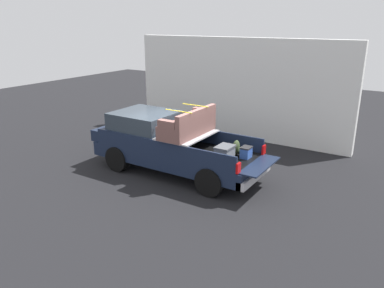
% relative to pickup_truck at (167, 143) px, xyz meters
% --- Properties ---
extents(ground_plane, '(40.00, 40.00, 0.00)m').
position_rel_pickup_truck_xyz_m(ground_plane, '(-0.36, -0.00, -0.98)').
color(ground_plane, black).
extents(pickup_truck, '(6.05, 2.09, 2.23)m').
position_rel_pickup_truck_xyz_m(pickup_truck, '(0.00, 0.00, 0.00)').
color(pickup_truck, '#162138').
rests_on(pickup_truck, ground_plane).
extents(building_facade, '(9.51, 0.36, 4.13)m').
position_rel_pickup_truck_xyz_m(building_facade, '(-0.16, -4.80, 1.09)').
color(building_facade, white).
rests_on(building_facade, ground_plane).
extents(trash_can, '(0.60, 0.60, 0.98)m').
position_rel_pickup_truck_xyz_m(trash_can, '(2.21, -3.05, -0.48)').
color(trash_can, '#2D2D33').
rests_on(trash_can, ground_plane).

